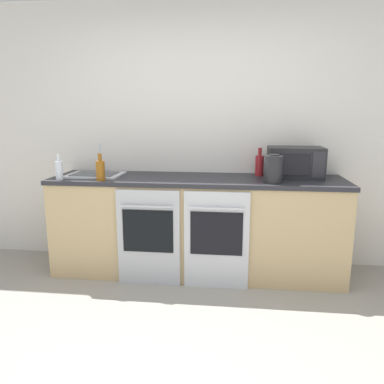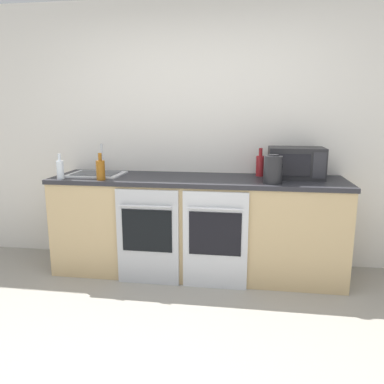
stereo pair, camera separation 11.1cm
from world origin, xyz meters
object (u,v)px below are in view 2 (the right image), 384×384
bottle_amber (101,170)px  sink (97,173)px  oven_left (148,237)px  kettle (273,170)px  microwave (296,163)px  bottle_clear (60,169)px  bottle_red (260,165)px  oven_right (215,240)px

bottle_amber → sink: (-0.15, 0.27, -0.08)m
oven_left → sink: sink is taller
kettle → oven_left: bearing=-172.3°
bottle_amber → microwave: bearing=11.7°
oven_left → microwave: size_ratio=1.75×
oven_left → bottle_amber: size_ratio=3.57×
kettle → bottle_clear: bearing=-178.2°
bottle_amber → kettle: kettle is taller
bottle_red → kettle: size_ratio=1.07×
bottle_amber → kettle: bearing=2.1°
oven_left → microwave: 1.51m
oven_right → bottle_amber: bearing=175.2°
bottle_amber → sink: bearing=119.8°
bottle_red → sink: (-1.57, -0.17, -0.09)m
microwave → bottle_clear: (-2.13, -0.36, -0.05)m
bottle_red → microwave: bearing=-14.3°
oven_left → bottle_clear: size_ratio=3.76×
bottle_clear → bottle_red: size_ratio=0.87×
oven_left → kettle: size_ratio=3.50×
oven_left → bottle_amber: 0.74m
oven_left → sink: (-0.60, 0.36, 0.50)m
bottle_red → oven_right: bearing=-125.5°
oven_left → bottle_clear: (-0.83, 0.09, 0.58)m
bottle_clear → kettle: bearing=1.8°
oven_left → bottle_red: size_ratio=3.26×
oven_right → bottle_red: size_ratio=3.26×
oven_left → oven_right: 0.60m
bottle_red → sink: sink is taller
bottle_clear → bottle_red: 1.86m
oven_right → bottle_amber: (-1.04, 0.09, 0.58)m
oven_right → sink: sink is taller
bottle_amber → oven_left: bearing=-11.3°
microwave → sink: size_ratio=0.97×
oven_right → oven_left: bearing=180.0°
bottle_red → kettle: bearing=-76.1°
oven_right → bottle_red: 0.88m
bottle_red → kettle: (0.10, -0.38, 0.02)m
bottle_red → bottle_amber: size_ratio=1.10×
sink → microwave: bearing=2.8°
oven_right → bottle_amber: bottle_amber is taller
bottle_clear → kettle: (1.90, 0.06, 0.03)m
bottle_red → sink: 1.59m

